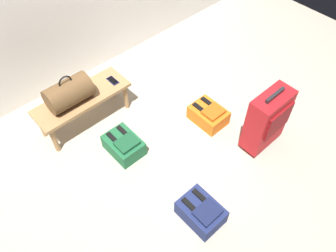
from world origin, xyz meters
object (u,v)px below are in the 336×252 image
bench (82,101)px  backpack_orange (208,115)px  duffel_bag_brown (69,93)px  suitcase_upright_red (267,120)px  backpack_green (124,145)px  cell_phone (113,81)px  backpack_navy (201,212)px

bench → backpack_orange: size_ratio=2.63×
duffel_bag_brown → suitcase_upright_red: suitcase_upright_red is taller
backpack_green → bench: bearing=95.2°
cell_phone → backpack_navy: cell_phone is taller
duffel_bag_brown → backpack_orange: bearing=-39.0°
cell_phone → suitcase_upright_red: suitcase_upright_red is taller
backpack_navy → bench: bearing=93.8°
cell_phone → suitcase_upright_red: size_ratio=0.20×
suitcase_upright_red → cell_phone: bearing=118.4°
backpack_green → backpack_orange: size_ratio=1.00×
cell_phone → backpack_orange: size_ratio=0.38×
backpack_green → duffel_bag_brown: bearing=105.7°
duffel_bag_brown → cell_phone: duffel_bag_brown is taller
backpack_navy → backpack_orange: bearing=40.3°
backpack_orange → cell_phone: bearing=124.9°
cell_phone → backpack_navy: 1.63m
duffel_bag_brown → backpack_green: bearing=-74.3°
backpack_navy → backpack_orange: (0.86, 0.73, 0.00)m
bench → suitcase_upright_red: 1.84m
duffel_bag_brown → backpack_green: (0.17, -0.59, -0.40)m
suitcase_upright_red → backpack_navy: (-1.04, -0.16, -0.27)m
backpack_navy → cell_phone: bearing=80.4°
backpack_navy → backpack_green: (-0.05, 1.02, 0.00)m
bench → backpack_navy: size_ratio=2.63×
bench → backpack_orange: (0.97, -0.87, -0.22)m
bench → cell_phone: bearing=-3.7°
duffel_bag_brown → backpack_orange: 1.45m
suitcase_upright_red → backpack_green: (-1.09, 0.86, -0.27)m
bench → backpack_green: bench is taller
backpack_navy → backpack_orange: size_ratio=1.00×
bench → cell_phone: size_ratio=6.94×
bench → backpack_green: bearing=-84.8°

